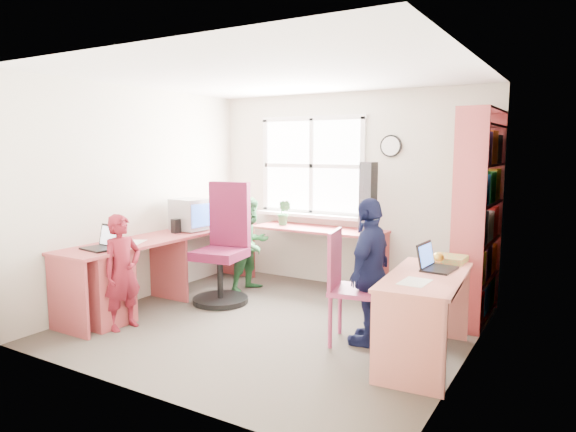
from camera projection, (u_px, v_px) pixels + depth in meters
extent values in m
cube|color=#423B34|center=(275.00, 325.00, 5.06)|extent=(3.60, 3.40, 0.02)
cube|color=white|center=(274.00, 74.00, 4.74)|extent=(3.60, 3.40, 0.02)
cube|color=beige|center=(348.00, 191.00, 6.36)|extent=(3.60, 0.02, 2.40)
cube|color=beige|center=(139.00, 227.00, 3.45)|extent=(3.60, 0.02, 2.40)
cube|color=beige|center=(140.00, 195.00, 5.82)|extent=(0.02, 3.40, 2.40)
cube|color=beige|center=(471.00, 216.00, 3.99)|extent=(0.02, 3.40, 2.40)
cube|color=white|center=(312.00, 166.00, 6.55)|extent=(1.40, 0.01, 1.20)
cube|color=white|center=(312.00, 166.00, 6.55)|extent=(1.48, 0.04, 1.28)
cube|color=#A78048|center=(431.00, 268.00, 3.13)|extent=(0.02, 0.82, 2.00)
sphere|color=gold|center=(439.00, 257.00, 3.43)|extent=(0.07, 0.07, 0.07)
cylinder|color=black|center=(391.00, 146.00, 5.98)|extent=(0.26, 0.03, 0.26)
cylinder|color=white|center=(390.00, 146.00, 5.97)|extent=(0.22, 0.01, 0.22)
cube|color=#B2474A|center=(168.00, 236.00, 5.81)|extent=(0.60, 2.70, 0.03)
cube|color=#B2474A|center=(319.00, 229.00, 6.30)|extent=(1.65, 0.56, 0.03)
cube|color=#B2474A|center=(169.00, 268.00, 5.86)|extent=(0.56, 0.03, 0.72)
cube|color=#B2474A|center=(67.00, 297.00, 4.73)|extent=(0.56, 0.03, 0.72)
cube|color=#B2474A|center=(237.00, 249.00, 6.98)|extent=(0.56, 0.03, 0.72)
cube|color=#B2474A|center=(380.00, 267.00, 5.94)|extent=(0.03, 0.52, 0.72)
cube|color=#B2474A|center=(100.00, 288.00, 5.05)|extent=(0.54, 0.45, 0.72)
cube|color=#EA8575|center=(426.00, 277.00, 4.11)|extent=(0.67, 1.29, 0.03)
cube|color=#EA8575|center=(407.00, 345.00, 3.62)|extent=(0.54, 0.07, 0.69)
cube|color=#EA8575|center=(438.00, 300.00, 4.69)|extent=(0.54, 0.07, 0.69)
cube|color=#B2474A|center=(468.00, 223.00, 4.67)|extent=(0.30, 0.02, 2.10)
cube|color=#B2474A|center=(487.00, 211.00, 5.52)|extent=(0.30, 0.02, 2.10)
cube|color=#B2474A|center=(484.00, 110.00, 4.96)|extent=(0.30, 1.00, 0.02)
cube|color=#B2474A|center=(474.00, 313.00, 5.22)|extent=(0.30, 1.00, 0.02)
cube|color=#B2474A|center=(475.00, 278.00, 5.17)|extent=(0.30, 1.00, 0.02)
cube|color=#B2474A|center=(477.00, 241.00, 5.12)|extent=(0.30, 1.00, 0.02)
cube|color=#B2474A|center=(479.00, 204.00, 5.08)|extent=(0.30, 1.00, 0.02)
cube|color=#B2474A|center=(481.00, 165.00, 5.03)|extent=(0.30, 1.00, 0.02)
cube|color=#B2474A|center=(483.00, 126.00, 4.98)|extent=(0.30, 1.00, 0.02)
cube|color=#AC1819|center=(468.00, 307.00, 4.95)|extent=(0.25, 0.28, 0.27)
cube|color=#184F93|center=(475.00, 298.00, 5.22)|extent=(0.25, 0.30, 0.29)
cube|color=#1D7B2D|center=(480.00, 290.00, 5.47)|extent=(0.25, 0.26, 0.30)
cube|color=gold|center=(470.00, 269.00, 4.90)|extent=(0.25, 0.28, 0.30)
cube|color=#6B317B|center=(477.00, 261.00, 5.17)|extent=(0.25, 0.30, 0.32)
cube|color=orange|center=(482.00, 258.00, 5.43)|extent=(0.25, 0.26, 0.29)
cube|color=#242424|center=(472.00, 228.00, 4.85)|extent=(0.25, 0.28, 0.32)
cube|color=beige|center=(478.00, 226.00, 5.12)|extent=(0.25, 0.30, 0.29)
cube|color=#AC1819|center=(484.00, 221.00, 5.38)|extent=(0.25, 0.26, 0.30)
cube|color=#184F93|center=(474.00, 190.00, 4.80)|extent=(0.25, 0.28, 0.29)
cube|color=#1D7B2D|center=(480.00, 187.00, 5.07)|extent=(0.25, 0.30, 0.30)
cube|color=gold|center=(486.00, 184.00, 5.33)|extent=(0.25, 0.26, 0.32)
cube|color=#6B317B|center=(476.00, 148.00, 4.75)|extent=(0.25, 0.28, 0.30)
cube|color=orange|center=(482.00, 147.00, 5.02)|extent=(0.25, 0.30, 0.32)
cube|color=#242424|center=(488.00, 149.00, 5.28)|extent=(0.25, 0.26, 0.29)
cylinder|color=black|center=(221.00, 300.00, 5.76)|extent=(0.71, 0.71, 0.06)
cylinder|color=black|center=(220.00, 278.00, 5.73)|extent=(0.08, 0.08, 0.47)
cube|color=#5B112D|center=(220.00, 254.00, 5.69)|extent=(0.58, 0.58, 0.10)
cube|color=#5B112D|center=(230.00, 214.00, 5.86)|extent=(0.50, 0.16, 0.73)
cylinder|color=#AF3A64|center=(330.00, 322.00, 4.43)|extent=(0.04, 0.04, 0.47)
cylinder|color=#AF3A64|center=(373.00, 327.00, 4.31)|extent=(0.04, 0.04, 0.47)
cylinder|color=#AF3A64|center=(340.00, 309.00, 4.78)|extent=(0.04, 0.04, 0.47)
cylinder|color=#AF3A64|center=(380.00, 313.00, 4.66)|extent=(0.04, 0.04, 0.47)
cube|color=#AF3A64|center=(356.00, 291.00, 4.51)|extent=(0.52, 0.52, 0.04)
cube|color=#AF3A64|center=(335.00, 259.00, 4.54)|extent=(0.12, 0.41, 0.52)
cube|color=#9E9FA3|center=(190.00, 230.00, 6.11)|extent=(0.31, 0.25, 0.02)
cube|color=#9E9FA3|center=(190.00, 214.00, 6.08)|extent=(0.42, 0.38, 0.37)
cube|color=#3F72F2|center=(202.00, 215.00, 5.97)|extent=(0.03, 0.30, 0.26)
cube|color=black|center=(99.00, 249.00, 4.96)|extent=(0.36, 0.28, 0.02)
cube|color=black|center=(110.00, 236.00, 5.04)|extent=(0.34, 0.10, 0.22)
cube|color=white|center=(109.00, 236.00, 5.04)|extent=(0.29, 0.08, 0.18)
cube|color=black|center=(439.00, 269.00, 4.26)|extent=(0.26, 0.34, 0.02)
cube|color=black|center=(426.00, 255.00, 4.32)|extent=(0.08, 0.32, 0.21)
cube|color=#3F72F2|center=(427.00, 255.00, 4.31)|extent=(0.06, 0.28, 0.17)
cube|color=black|center=(176.00, 226.00, 5.92)|extent=(0.09, 0.09, 0.16)
cube|color=black|center=(207.00, 220.00, 6.36)|extent=(0.10, 0.10, 0.19)
cube|color=black|center=(368.00, 197.00, 5.95)|extent=(0.19, 0.18, 0.82)
cube|color=red|center=(449.00, 259.00, 4.57)|extent=(0.29, 0.29, 0.06)
cube|color=white|center=(133.00, 242.00, 5.34)|extent=(0.31, 0.36, 0.00)
cube|color=white|center=(415.00, 282.00, 3.88)|extent=(0.21, 0.29, 0.00)
imported|color=#296736|center=(284.00, 213.00, 6.50)|extent=(0.18, 0.15, 0.33)
imported|color=maroon|center=(123.00, 272.00, 4.89)|extent=(0.31, 0.43, 1.11)
imported|color=#2E733C|center=(251.00, 244.00, 6.23)|extent=(0.52, 0.62, 1.14)
imported|color=#14193F|center=(370.00, 271.00, 4.50)|extent=(0.33, 0.77, 1.30)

